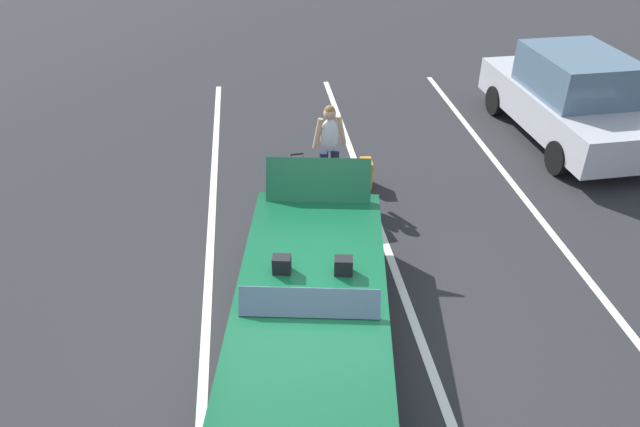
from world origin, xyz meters
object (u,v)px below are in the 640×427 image
(suitcase_large_black, at_px, (340,200))
(suitcase_small_carryon, at_px, (366,173))
(convertible_car, at_px, (311,317))
(traveler_person, at_px, (329,146))
(suitcase_medium_bright, at_px, (297,185))
(parked_sedan_near, at_px, (569,98))

(suitcase_large_black, relative_size, suitcase_small_carryon, 1.48)
(suitcase_large_black, xyz_separation_m, suitcase_small_carryon, (-1.03, 0.62, -0.12))
(convertible_car, xyz_separation_m, traveler_person, (-3.76, 0.73, 0.34))
(convertible_car, bearing_deg, suitcase_medium_bright, -173.16)
(suitcase_small_carryon, bearing_deg, traveler_person, -161.23)
(convertible_car, distance_m, parked_sedan_near, 7.90)
(convertible_car, bearing_deg, traveler_person, 178.19)
(parked_sedan_near, bearing_deg, traveler_person, 104.71)
(suitcase_large_black, height_order, suitcase_small_carryon, suitcase_large_black)
(suitcase_small_carryon, height_order, parked_sedan_near, parked_sedan_near)
(suitcase_small_carryon, relative_size, traveler_person, 0.30)
(suitcase_large_black, bearing_deg, convertible_car, 154.93)
(traveler_person, bearing_deg, suitcase_small_carryon, 93.73)
(suitcase_large_black, bearing_deg, suitcase_medium_bright, 34.87)
(convertible_car, distance_m, traveler_person, 3.85)
(suitcase_medium_bright, relative_size, parked_sedan_near, 0.21)
(suitcase_large_black, distance_m, traveler_person, 1.01)
(convertible_car, relative_size, parked_sedan_near, 0.96)
(traveler_person, relative_size, parked_sedan_near, 0.36)
(suitcase_large_black, bearing_deg, parked_sedan_near, -73.79)
(suitcase_medium_bright, bearing_deg, convertible_car, 171.14)
(suitcase_medium_bright, distance_m, parked_sedan_near, 5.95)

